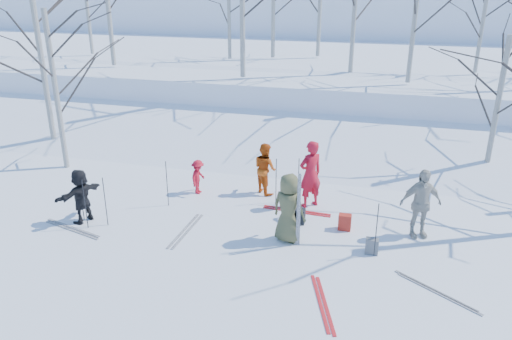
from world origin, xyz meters
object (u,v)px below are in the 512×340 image
(skier_red_north, at_px, (310,174))
(backpack_red, at_px, (345,222))
(dog, at_px, (293,213))
(backpack_grey, at_px, (372,246))
(skier_redor_behind, at_px, (265,168))
(skier_cream_east, at_px, (420,203))
(skier_grey_west, at_px, (81,196))
(skier_red_seated, at_px, (198,177))
(skier_olive_center, at_px, (288,208))
(backpack_dark, at_px, (298,216))

(skier_red_north, xyz_separation_m, backpack_red, (1.10, -1.17, -0.75))
(skier_red_north, distance_m, dog, 1.33)
(backpack_red, distance_m, backpack_grey, 1.25)
(dog, bearing_deg, skier_redor_behind, -99.87)
(dog, distance_m, backpack_red, 1.35)
(skier_cream_east, distance_m, skier_grey_west, 8.63)
(skier_redor_behind, distance_m, skier_grey_west, 5.18)
(skier_red_seated, bearing_deg, skier_olive_center, -119.52)
(skier_olive_center, height_order, skier_grey_west, skier_olive_center)
(skier_redor_behind, bearing_deg, skier_grey_west, 78.36)
(skier_olive_center, distance_m, skier_red_north, 2.08)
(skier_grey_west, xyz_separation_m, backpack_red, (6.73, 1.30, -0.52))
(skier_grey_west, bearing_deg, dog, 124.94)
(skier_cream_east, relative_size, backpack_red, 4.24)
(skier_red_seated, xyz_separation_m, backpack_dark, (3.23, -1.15, -0.32))
(skier_redor_behind, xyz_separation_m, skier_red_seated, (-1.90, -0.56, -0.25))
(skier_redor_behind, bearing_deg, backpack_red, -172.49)
(skier_redor_behind, relative_size, skier_cream_east, 0.87)
(skier_redor_behind, distance_m, skier_red_seated, 2.00)
(skier_redor_behind, bearing_deg, backpack_grey, -178.18)
(skier_red_seated, relative_size, skier_grey_west, 0.71)
(backpack_red, height_order, backpack_grey, backpack_red)
(backpack_grey, bearing_deg, skier_red_north, 129.83)
(backpack_red, height_order, backpack_dark, backpack_red)
(skier_grey_west, relative_size, dog, 2.37)
(dog, xyz_separation_m, backpack_dark, (0.14, -0.02, -0.06))
(skier_olive_center, bearing_deg, backpack_red, -128.21)
(skier_olive_center, xyz_separation_m, skier_red_seated, (-3.14, 2.10, -0.35))
(backpack_red, xyz_separation_m, backpack_grey, (0.73, -1.02, -0.02))
(skier_cream_east, height_order, backpack_grey, skier_cream_east)
(skier_redor_behind, height_order, backpack_red, skier_redor_behind)
(skier_cream_east, bearing_deg, backpack_dark, 161.32)
(skier_red_seated, xyz_separation_m, backpack_grey, (5.17, -2.22, -0.33))
(skier_red_seated, distance_m, skier_cream_east, 6.32)
(skier_cream_east, relative_size, backpack_grey, 4.69)
(skier_redor_behind, distance_m, backpack_dark, 2.24)
(skier_olive_center, relative_size, skier_red_north, 0.90)
(skier_grey_west, distance_m, backpack_grey, 7.48)
(backpack_dark, bearing_deg, skier_red_seated, 160.48)
(skier_olive_center, bearing_deg, skier_redor_behind, -47.81)
(skier_olive_center, height_order, backpack_grey, skier_olive_center)
(skier_red_seated, height_order, backpack_grey, skier_red_seated)
(skier_cream_east, distance_m, backpack_dark, 3.07)
(skier_olive_center, bearing_deg, skier_cream_east, -144.17)
(skier_olive_center, distance_m, skier_redor_behind, 2.93)
(skier_cream_east, height_order, skier_grey_west, skier_cream_east)
(backpack_grey, bearing_deg, skier_redor_behind, 139.61)
(skier_red_seated, height_order, dog, skier_red_seated)
(skier_grey_west, bearing_deg, skier_red_seated, 158.22)
(skier_red_seated, distance_m, dog, 3.30)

